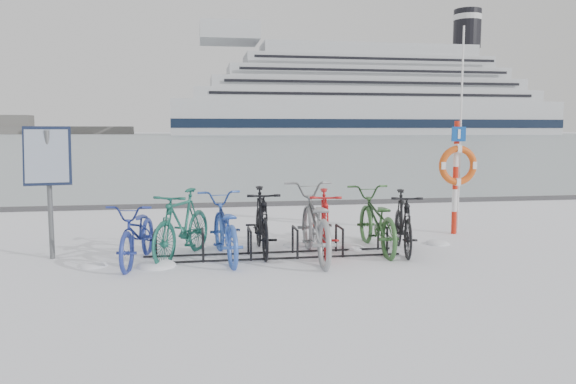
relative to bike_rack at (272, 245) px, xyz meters
The scene contains 16 objects.
ground 0.18m from the bike_rack, ahead, with size 900.00×900.00×0.00m, color white.
ice_sheet 155.00m from the bike_rack, 90.00° to the left, with size 400.00×298.00×0.02m, color #AAB9C0.
quay_edge 5.90m from the bike_rack, 90.00° to the left, with size 400.00×0.25×0.10m, color #3F3F42.
bike_rack is the anchor object (origin of this frame).
info_board 3.64m from the bike_rack, behind, with size 0.71×0.35×2.04m.
lifebuoy_station 4.09m from the bike_rack, 19.61° to the left, with size 0.75×0.22×3.90m.
cruise_ferry 214.37m from the bike_rack, 72.62° to the left, with size 149.34×28.14×49.07m.
bike_0 2.06m from the bike_rack, behind, with size 0.64×1.83×0.96m, color navy.
bike_1 1.46m from the bike_rack, behind, with size 0.52×1.83×1.10m, color #1B5B4C.
bike_2 0.82m from the bike_rack, behind, with size 0.69×1.98×1.04m, color blue.
bike_3 0.51m from the bike_rack, 112.02° to the left, with size 0.52×1.82×1.10m, color black.
bike_4 0.77m from the bike_rack, 13.88° to the right, with size 0.78×2.25×1.18m, color gray.
bike_5 0.97m from the bike_rack, 13.19° to the left, with size 0.50×1.76×1.06m, color red.
bike_6 1.81m from the bike_rack, ahead, with size 0.71×2.04×1.07m, color #325D2E.
bike_7 2.18m from the bike_rack, ahead, with size 0.49×1.73×1.04m, color black.
snow_drifts 0.37m from the bike_rack, 166.40° to the left, with size 6.05×1.60×0.20m.
Camera 1 is at (-1.15, -8.58, 1.98)m, focal length 35.00 mm.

